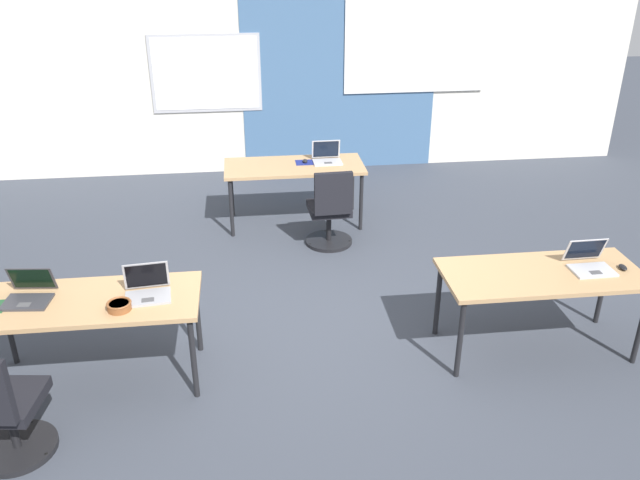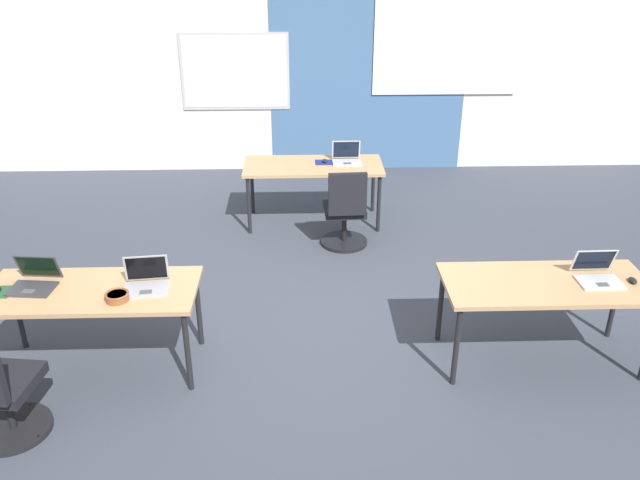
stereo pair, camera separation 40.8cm
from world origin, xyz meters
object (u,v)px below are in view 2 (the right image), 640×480
object	(u,v)px
laptop_near_left_end	(34,281)
snack_bowl	(117,296)
laptop_near_right_end	(598,274)
mouse_far_right	(325,161)
desk_near_left	(92,296)
laptop_far_right	(347,158)
desk_near_right	(546,289)
chair_far_right	(345,215)
desk_far_center	(313,169)
mouse_near_right_end	(633,280)
laptop_near_left_inner	(146,282)

from	to	relation	value
laptop_near_left_end	snack_bowl	xyz separation A→B (m)	(0.68, -0.22, -0.01)
laptop_near_right_end	mouse_far_right	world-z (taller)	laptop_near_right_end
desk_near_left	snack_bowl	world-z (taller)	snack_bowl
laptop_far_right	mouse_far_right	world-z (taller)	laptop_far_right
desk_near_left	mouse_far_right	xyz separation A→B (m)	(1.88, 2.87, 0.08)
snack_bowl	desk_near_right	bearing A→B (deg)	3.01
desk_near_right	laptop_far_right	distance (m)	3.18
laptop_near_left_end	chair_far_right	distance (m)	3.28
desk_near_right	chair_far_right	world-z (taller)	chair_far_right
desk_far_center	chair_far_right	size ratio (longest dim) A/B	1.74
mouse_near_right_end	laptop_near_left_end	size ratio (longest dim) A/B	0.29
laptop_near_left_inner	mouse_near_right_end	bearing A→B (deg)	-6.65
laptop_near_right_end	chair_far_right	world-z (taller)	laptop_near_right_end
mouse_near_right_end	mouse_far_right	size ratio (longest dim) A/B	1.04
mouse_near_right_end	snack_bowl	xyz separation A→B (m)	(-3.91, -0.14, 0.02)
mouse_near_right_end	laptop_far_right	size ratio (longest dim) A/B	0.31
chair_far_right	laptop_near_left_end	bearing A→B (deg)	36.59
desk_far_center	snack_bowl	xyz separation A→B (m)	(-1.51, -2.97, 0.10)
desk_far_center	chair_far_right	distance (m)	0.81
chair_far_right	laptop_near_left_inner	bearing A→B (deg)	49.09
laptop_near_right_end	laptop_far_right	xyz separation A→B (m)	(-1.75, 2.85, 0.00)
snack_bowl	laptop_near_right_end	bearing A→B (deg)	2.97
desk_near_right	mouse_near_right_end	size ratio (longest dim) A/B	15.33
desk_near_left	laptop_near_left_inner	xyz separation A→B (m)	(0.42, 0.01, 0.11)
laptop_near_left_inner	desk_far_center	bearing A→B (deg)	58.46
laptop_near_right_end	desk_near_right	bearing A→B (deg)	-178.49
desk_near_left	mouse_near_right_end	xyz separation A→B (m)	(4.16, -0.03, 0.08)
laptop_near_left_end	laptop_near_left_inner	size ratio (longest dim) A/B	1.01
laptop_near_left_end	snack_bowl	size ratio (longest dim) A/B	2.03
mouse_near_right_end	laptop_near_left_end	bearing A→B (deg)	178.98
desk_far_center	mouse_far_right	distance (m)	0.17
desk_near_right	desk_far_center	world-z (taller)	same
desk_far_center	laptop_near_left_inner	size ratio (longest dim) A/B	4.49
desk_near_right	mouse_far_right	bearing A→B (deg)	119.42
desk_near_left	laptop_near_left_inner	size ratio (longest dim) A/B	4.49
laptop_near_right_end	laptop_near_left_end	bearing A→B (deg)	178.43
snack_bowl	mouse_near_right_end	bearing A→B (deg)	2.09
desk_far_center	laptop_far_right	distance (m)	0.41
chair_far_right	desk_near_left	bearing A→B (deg)	42.76
mouse_near_right_end	desk_near_left	bearing A→B (deg)	179.61
desk_far_center	mouse_near_right_end	world-z (taller)	mouse_near_right_end
laptop_far_right	laptop_near_left_inner	size ratio (longest dim) A/B	0.94
desk_near_right	mouse_far_right	world-z (taller)	mouse_far_right
laptop_far_right	snack_bowl	size ratio (longest dim) A/B	1.88
desk_near_left	laptop_near_left_end	bearing A→B (deg)	173.04
desk_near_left	mouse_near_right_end	bearing A→B (deg)	-0.39
mouse_far_right	chair_far_right	bearing A→B (deg)	-75.36
chair_far_right	desk_near_right	bearing A→B (deg)	121.07
laptop_far_right	chair_far_right	size ratio (longest dim) A/B	0.36
mouse_far_right	chair_far_right	distance (m)	0.85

